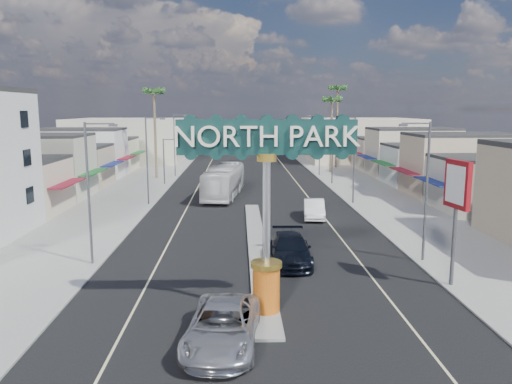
{
  "coord_description": "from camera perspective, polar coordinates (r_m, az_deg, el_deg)",
  "views": [
    {
      "loc": [
        -1.28,
        -20.76,
        9.77
      ],
      "look_at": [
        -0.22,
        9.78,
        4.68
      ],
      "focal_mm": 35.0,
      "sensor_mm": 36.0,
      "label": 1
    }
  ],
  "objects": [
    {
      "name": "traffic_signal_right",
      "position": [
        65.82,
        7.19,
        4.59
      ],
      "size": [
        5.09,
        0.45,
        6.0
      ],
      "color": "#47474C",
      "rests_on": "ground"
    },
    {
      "name": "palm_right_mid",
      "position": [
        78.08,
        8.69,
        9.96
      ],
      "size": [
        2.6,
        2.6,
        12.1
      ],
      "color": "brown",
      "rests_on": "ground"
    },
    {
      "name": "storefront_row_left",
      "position": [
        68.02,
        -21.52,
        3.08
      ],
      "size": [
        12.0,
        42.0,
        6.0
      ],
      "primitive_type": "cube",
      "color": "beige",
      "rests_on": "ground"
    },
    {
      "name": "streetlight_l_far",
      "position": [
        73.48,
        -9.18,
        5.66
      ],
      "size": [
        2.03,
        0.22,
        9.0
      ],
      "color": "#47474C",
      "rests_on": "ground"
    },
    {
      "name": "city_bus",
      "position": [
        56.09,
        -3.68,
        1.24
      ],
      "size": [
        4.62,
        13.02,
        3.55
      ],
      "primitive_type": "imported",
      "rotation": [
        0.0,
        0.0,
        -0.13
      ],
      "color": "silver",
      "rests_on": "ground"
    },
    {
      "name": "backdrop_far_left",
      "position": [
        98.14,
        -14.24,
        5.79
      ],
      "size": [
        20.0,
        20.0,
        8.0
      ],
      "primitive_type": "cube",
      "color": "#B7B29E",
      "rests_on": "ground"
    },
    {
      "name": "streetlight_r_near",
      "position": [
        33.25,
        18.67,
        0.82
      ],
      "size": [
        2.03,
        0.22,
        9.0
      ],
      "color": "#47474C",
      "rests_on": "ground"
    },
    {
      "name": "streetlight_r_mid",
      "position": [
        52.3,
        11.0,
        4.12
      ],
      "size": [
        2.03,
        0.22,
        9.0
      ],
      "color": "#47474C",
      "rests_on": "ground"
    },
    {
      "name": "storefront_row_right",
      "position": [
        68.92,
        19.58,
        3.27
      ],
      "size": [
        12.0,
        42.0,
        6.0
      ],
      "primitive_type": "cube",
      "color": "#B7B29E",
      "rests_on": "ground"
    },
    {
      "name": "road",
      "position": [
        51.7,
        -0.53,
        -1.43
      ],
      "size": [
        20.0,
        120.0,
        0.01
      ],
      "primitive_type": "cube",
      "color": "black",
      "rests_on": "ground"
    },
    {
      "name": "car_parked_right",
      "position": [
        45.4,
        6.65,
        -1.94
      ],
      "size": [
        2.34,
        5.31,
        1.7
      ],
      "primitive_type": "imported",
      "rotation": [
        0.0,
        0.0,
        -0.11
      ],
      "color": "white",
      "rests_on": "ground"
    },
    {
      "name": "backdrop_far_right",
      "position": [
        98.72,
        11.72,
        5.91
      ],
      "size": [
        20.0,
        20.0,
        8.0
      ],
      "primitive_type": "cube",
      "color": "beige",
      "rests_on": "ground"
    },
    {
      "name": "traffic_signal_left",
      "position": [
        65.46,
        -8.94,
        4.52
      ],
      "size": [
        5.09,
        0.45,
        6.0
      ],
      "color": "#47474C",
      "rests_on": "ground"
    },
    {
      "name": "streetlight_l_near",
      "position": [
        32.43,
        -18.35,
        0.64
      ],
      "size": [
        2.03,
        0.22,
        9.0
      ],
      "color": "#47474C",
      "rests_on": "ground"
    },
    {
      "name": "ground",
      "position": [
        51.7,
        -0.53,
        -1.44
      ],
      "size": [
        160.0,
        160.0,
        0.0
      ],
      "primitive_type": "plane",
      "color": "gray",
      "rests_on": "ground"
    },
    {
      "name": "suv_left",
      "position": [
        21.51,
        -3.85,
        -15.02
      ],
      "size": [
        3.48,
        6.48,
        1.73
      ],
      "primitive_type": "imported",
      "rotation": [
        0.0,
        0.0,
        -0.1
      ],
      "color": "#B1B2B7",
      "rests_on": "ground"
    },
    {
      "name": "streetlight_l_mid",
      "position": [
        51.79,
        -12.18,
        4.03
      ],
      "size": [
        2.03,
        0.22,
        9.0
      ],
      "color": "#47474C",
      "rests_on": "ground"
    },
    {
      "name": "streetlight_r_far",
      "position": [
        73.84,
        7.18,
        5.73
      ],
      "size": [
        2.03,
        0.22,
        9.0
      ],
      "color": "#47474C",
      "rests_on": "ground"
    },
    {
      "name": "median_island",
      "position": [
        36.1,
        0.12,
        -6.11
      ],
      "size": [
        1.3,
        30.0,
        0.16
      ],
      "primitive_type": "cube",
      "color": "gray",
      "rests_on": "ground"
    },
    {
      "name": "bank_pylon_sign",
      "position": [
        29.01,
        21.99,
        0.05
      ],
      "size": [
        0.57,
        2.19,
        6.95
      ],
      "rotation": [
        0.0,
        0.0,
        0.14
      ],
      "color": "#47474C",
      "rests_on": "sidewalk_right"
    },
    {
      "name": "palm_right_far",
      "position": [
        84.38,
        9.32,
        11.11
      ],
      "size": [
        2.6,
        2.6,
        14.1
      ],
      "color": "brown",
      "rests_on": "ground"
    },
    {
      "name": "sidewalk_right",
      "position": [
        53.89,
        14.53,
        -1.23
      ],
      "size": [
        8.0,
        120.0,
        0.12
      ],
      "primitive_type": "cube",
      "color": "gray",
      "rests_on": "ground"
    },
    {
      "name": "suv_right",
      "position": [
        32.27,
        3.96,
        -6.53
      ],
      "size": [
        2.67,
        6.22,
        1.79
      ],
      "primitive_type": "imported",
      "rotation": [
        0.0,
        0.0,
        -0.03
      ],
      "color": "black",
      "rests_on": "ground"
    },
    {
      "name": "palm_left_far",
      "position": [
        71.74,
        -11.59,
        10.64
      ],
      "size": [
        2.6,
        2.6,
        13.1
      ],
      "color": "brown",
      "rests_on": "ground"
    },
    {
      "name": "gateway_sign",
      "position": [
        23.09,
        1.23,
        -0.12
      ],
      "size": [
        8.2,
        1.5,
        9.15
      ],
      "color": "#D15D10",
      "rests_on": "median_island"
    },
    {
      "name": "sidewalk_left",
      "position": [
        53.22,
        -15.78,
        -1.42
      ],
      "size": [
        8.0,
        120.0,
        0.12
      ],
      "primitive_type": "cube",
      "color": "gray",
      "rests_on": "ground"
    }
  ]
}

